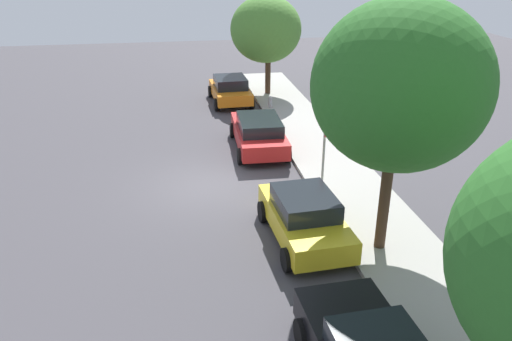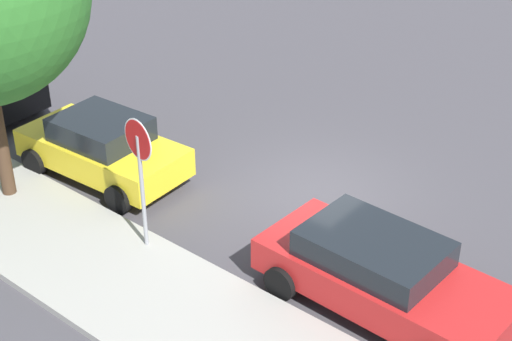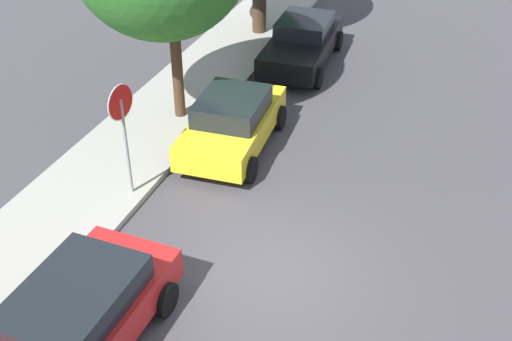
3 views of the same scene
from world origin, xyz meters
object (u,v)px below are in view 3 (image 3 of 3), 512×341
at_px(parked_car_black, 302,42).
at_px(parked_car_yellow, 232,122).
at_px(stop_sign, 123,122).
at_px(parked_car_red, 70,325).

bearing_deg(parked_car_black, parked_car_yellow, 178.71).
relative_size(stop_sign, parked_car_black, 0.63).
bearing_deg(parked_car_red, parked_car_black, -0.28).
xyz_separation_m(stop_sign, parked_car_red, (-4.37, -1.41, -1.21)).
relative_size(parked_car_red, parked_car_black, 1.01).
bearing_deg(parked_car_yellow, parked_car_red, -179.50).
relative_size(stop_sign, parked_car_yellow, 0.71).
relative_size(parked_car_yellow, parked_car_black, 0.88).
distance_m(stop_sign, parked_car_yellow, 3.31).
bearing_deg(parked_car_yellow, parked_car_black, -1.29).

